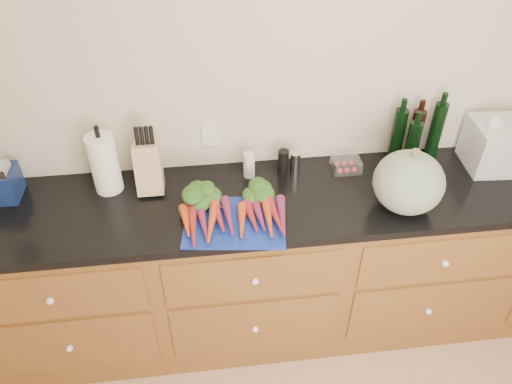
{
  "coord_description": "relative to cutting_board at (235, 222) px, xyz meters",
  "views": [
    {
      "loc": [
        -0.63,
        -0.5,
        2.46
      ],
      "look_at": [
        -0.42,
        1.2,
        1.06
      ],
      "focal_mm": 35.0,
      "sensor_mm": 36.0,
      "label": 1
    }
  ],
  "objects": [
    {
      "name": "wall_back",
      "position": [
        0.52,
        0.48,
        0.35
      ],
      "size": [
        4.1,
        0.05,
        2.6
      ],
      "primitive_type": "cube",
      "color": "beige",
      "rests_on": "ground"
    },
    {
      "name": "cabinets",
      "position": [
        0.52,
        0.16,
        -0.5
      ],
      "size": [
        3.6,
        0.64,
        0.9
      ],
      "color": "brown",
      "rests_on": "ground"
    },
    {
      "name": "countertop",
      "position": [
        0.52,
        0.16,
        -0.03
      ],
      "size": [
        3.64,
        0.62,
        0.04
      ],
      "primitive_type": "cube",
      "color": "black",
      "rests_on": "cabinets"
    },
    {
      "name": "cutting_board",
      "position": [
        0.0,
        0.0,
        0.0
      ],
      "size": [
        0.48,
        0.39,
        0.01
      ],
      "primitive_type": "cube",
      "rotation": [
        0.0,
        0.0,
        -0.12
      ],
      "color": "navy",
      "rests_on": "countertop"
    },
    {
      "name": "carrots",
      "position": [
        -0.0,
        0.05,
        0.03
      ],
      "size": [
        0.47,
        0.35,
        0.07
      ],
      "color": "#C74217",
      "rests_on": "cutting_board"
    },
    {
      "name": "squash",
      "position": [
        0.79,
        0.02,
        0.14
      ],
      "size": [
        0.32,
        0.32,
        0.29
      ],
      "primitive_type": "ellipsoid",
      "color": "slate",
      "rests_on": "countertop"
    },
    {
      "name": "paper_towel",
      "position": [
        -0.58,
        0.32,
        0.14
      ],
      "size": [
        0.13,
        0.13,
        0.3
      ],
      "primitive_type": "cylinder",
      "color": "white",
      "rests_on": "countertop"
    },
    {
      "name": "knife_block",
      "position": [
        -0.38,
        0.3,
        0.12
      ],
      "size": [
        0.12,
        0.12,
        0.24
      ],
      "primitive_type": "cube",
      "color": "tan",
      "rests_on": "countertop"
    },
    {
      "name": "grinder_salt",
      "position": [
        0.1,
        0.34,
        0.06
      ],
      "size": [
        0.06,
        0.06,
        0.13
      ],
      "primitive_type": "cylinder",
      "color": "silver",
      "rests_on": "countertop"
    },
    {
      "name": "grinder_pepper",
      "position": [
        0.27,
        0.34,
        0.06
      ],
      "size": [
        0.05,
        0.05,
        0.13
      ],
      "primitive_type": "cylinder",
      "color": "black",
      "rests_on": "countertop"
    },
    {
      "name": "canister_chrome",
      "position": [
        0.33,
        0.34,
        0.05
      ],
      "size": [
        0.05,
        0.05,
        0.12
      ],
      "primitive_type": "cylinder",
      "color": "silver",
      "rests_on": "countertop"
    },
    {
      "name": "tomato_box",
      "position": [
        0.6,
        0.33,
        0.03
      ],
      "size": [
        0.14,
        0.11,
        0.07
      ],
      "primitive_type": "cube",
      "color": "white",
      "rests_on": "countertop"
    },
    {
      "name": "bottles",
      "position": [
        0.95,
        0.37,
        0.14
      ],
      "size": [
        0.26,
        0.14,
        0.32
      ],
      "color": "black",
      "rests_on": "countertop"
    },
    {
      "name": "grocery_bag",
      "position": [
        1.37,
        0.28,
        0.11
      ],
      "size": [
        0.34,
        0.28,
        0.24
      ],
      "primitive_type": null,
      "rotation": [
        0.0,
        0.0,
        -0.07
      ],
      "color": "silver",
      "rests_on": "countertop"
    }
  ]
}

